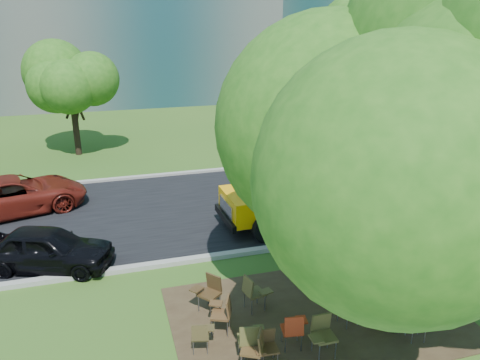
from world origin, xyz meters
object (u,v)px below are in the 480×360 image
object	(u,v)px
chair_4	(294,327)
chair_8	(223,311)
black_car	(47,249)
bg_car_red	(15,195)
chair_9	(210,289)
chair_0	(201,334)
chair_7	(420,291)
chair_6	(418,321)
school_bus	(383,170)
chair_1	(250,337)
main_tree	(421,107)
chair_2	(255,345)
chair_11	(351,306)
chair_3	(267,344)
chair_12	(356,277)
chair_5	(322,332)
chair_10	(253,290)

from	to	relation	value
chair_4	chair_8	xyz separation A→B (m)	(-1.32, 1.01, 0.01)
black_car	bg_car_red	size ratio (longest dim) A/B	0.74
chair_9	black_car	world-z (taller)	black_car
chair_8	chair_9	bearing A→B (deg)	29.20
chair_0	chair_7	bearing A→B (deg)	14.28
chair_6	bg_car_red	bearing A→B (deg)	52.51
chair_7	school_bus	bearing A→B (deg)	118.94
chair_9	bg_car_red	distance (m)	9.73
school_bus	chair_1	xyz separation A→B (m)	(-7.14, -6.42, -1.00)
chair_0	chair_4	xyz separation A→B (m)	(1.95, -0.46, 0.09)
chair_1	chair_9	xyz separation A→B (m)	(-0.42, 1.98, 0.03)
main_tree	chair_2	bearing A→B (deg)	-174.30
chair_4	chair_11	bearing A→B (deg)	23.31
chair_11	chair_6	bearing A→B (deg)	-50.03
chair_3	chair_9	distance (m)	2.31
chair_4	black_car	size ratio (longest dim) A/B	0.24
chair_11	main_tree	bearing A→B (deg)	-35.06
chair_0	chair_12	xyz separation A→B (m)	(4.26, 0.97, 0.11)
chair_5	chair_7	size ratio (longest dim) A/B	1.18
main_tree	chair_11	xyz separation A→B (m)	(-0.92, 0.37, -4.69)
bg_car_red	chair_7	bearing A→B (deg)	-148.10
chair_2	chair_7	bearing A→B (deg)	-52.68
chair_4	chair_7	world-z (taller)	chair_4
black_car	bg_car_red	xyz separation A→B (m)	(-1.50, 4.70, 0.06)
main_tree	bg_car_red	size ratio (longest dim) A/B	1.76
chair_4	chair_8	size ratio (longest dim) A/B	0.99
main_tree	chair_11	world-z (taller)	main_tree
chair_3	chair_10	bearing A→B (deg)	-95.87
school_bus	black_car	xyz separation A→B (m)	(-11.56, -1.12, -0.93)
chair_1	bg_car_red	bearing A→B (deg)	130.07
chair_9	bg_car_red	xyz separation A→B (m)	(-5.51, 8.02, 0.11)
chair_0	school_bus	bearing A→B (deg)	49.55
main_tree	chair_4	bearing A→B (deg)	-179.10
chair_11	chair_3	bearing A→B (deg)	-176.62
chair_2	main_tree	bearing A→B (deg)	-57.55
chair_2	chair_8	distance (m)	1.36
school_bus	chair_10	size ratio (longest dim) A/B	11.71
chair_3	chair_12	world-z (taller)	chair_12
chair_9	black_car	bearing A→B (deg)	11.69
chair_2	chair_9	bearing A→B (deg)	37.61
chair_12	bg_car_red	xyz separation A→B (m)	(-9.25, 8.51, 0.11)
chair_4	chair_12	bearing A→B (deg)	40.70
main_tree	chair_2	size ratio (longest dim) A/B	9.67
chair_1	chair_2	distance (m)	0.26
school_bus	chair_5	size ratio (longest dim) A/B	11.71
main_tree	chair_7	size ratio (longest dim) A/B	10.93
main_tree	school_bus	size ratio (longest dim) A/B	0.79
chair_0	chair_6	distance (m)	4.84
school_bus	chair_3	world-z (taller)	school_bus
chair_12	black_car	distance (m)	8.63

